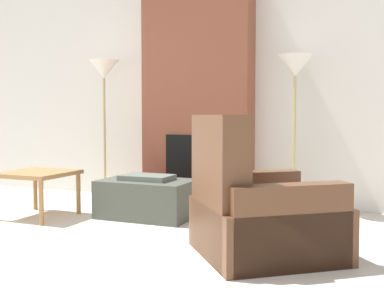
% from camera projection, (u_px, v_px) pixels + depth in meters
% --- Properties ---
extents(wall_back, '(6.95, 0.06, 2.60)m').
position_uv_depth(wall_back, '(203.00, 89.00, 5.55)').
color(wall_back, silver).
rests_on(wall_back, ground_plane).
extents(fireplace, '(1.25, 0.63, 2.60)m').
position_uv_depth(fireplace, '(197.00, 95.00, 5.37)').
color(fireplace, brown).
rests_on(fireplace, ground_plane).
extents(ottoman, '(0.89, 0.57, 0.42)m').
position_uv_depth(ottoman, '(147.00, 198.00, 4.68)').
color(ottoman, '#474C42').
rests_on(ottoman, ground_plane).
extents(armchair, '(1.25, 1.25, 1.00)m').
position_uv_depth(armchair, '(256.00, 216.00, 3.39)').
color(armchair, brown).
rests_on(armchair, ground_plane).
extents(side_table, '(0.63, 0.63, 0.45)m').
position_uv_depth(side_table, '(38.00, 177.00, 4.69)').
color(side_table, '#9E7042').
rests_on(side_table, ground_plane).
extents(floor_lamp_left, '(0.36, 0.36, 1.64)m').
position_uv_depth(floor_lamp_left, '(104.00, 79.00, 5.68)').
color(floor_lamp_left, tan).
rests_on(floor_lamp_left, ground_plane).
extents(floor_lamp_right, '(0.36, 0.36, 1.60)m').
position_uv_depth(floor_lamp_right, '(295.00, 77.00, 4.81)').
color(floor_lamp_right, tan).
rests_on(floor_lamp_right, ground_plane).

